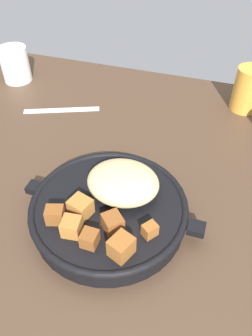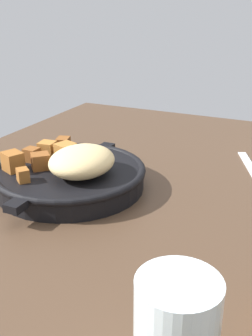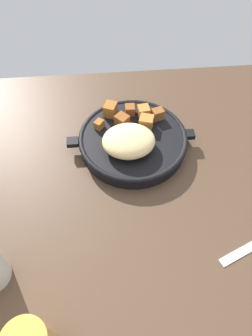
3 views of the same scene
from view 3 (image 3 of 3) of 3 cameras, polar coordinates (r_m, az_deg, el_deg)
The scene contains 2 objects.
ground_plane at distance 66.46cm, azimuth 2.23°, elevation -3.68°, with size 109.99×80.25×2.40cm, color #473323.
cast_iron_skillet at distance 69.63cm, azimuth 0.92°, elevation 5.39°, with size 29.56×25.21×8.01cm.
Camera 3 is at (5.75, 35.59, 54.64)cm, focal length 32.12 mm.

